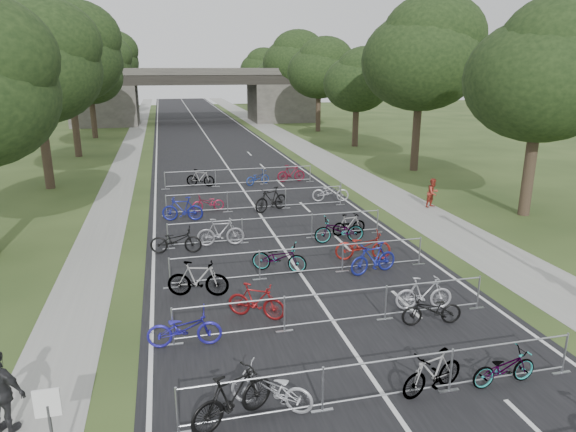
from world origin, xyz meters
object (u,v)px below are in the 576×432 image
Objects in this scene: overpass_bridge at (196,96)px; park_sign at (49,417)px; pedestrian_b at (433,193)px; pedestrian_c at (1,393)px.

overpass_bridge is 16.99× the size of park_sign.
overpass_bridge is 62.41m from park_sign.
pedestrian_b is (9.20, -46.59, -2.76)m from overpass_bridge.
park_sign is (-6.80, -62.00, -2.27)m from overpass_bridge.
pedestrian_c is (-17.22, -13.91, 0.16)m from pedestrian_b.
park_sign is 1.96m from pedestrian_c.
pedestrian_c is at bearing -164.04° from pedestrian_b.
overpass_bridge is 19.95× the size of pedestrian_b.
pedestrian_b is (16.00, 15.41, -0.49)m from park_sign.
overpass_bridge is 61.09m from pedestrian_c.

